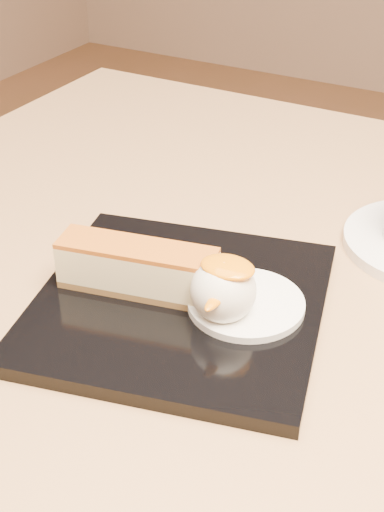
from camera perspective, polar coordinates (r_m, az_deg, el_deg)
The scene contains 7 objects.
table at distance 0.71m, azimuth 1.84°, elevation -11.69°, with size 0.80×0.80×0.72m.
dessert_plate at distance 0.56m, azimuth -0.99°, elevation -3.89°, with size 0.22×0.22×0.01m, color black.
cheesecake at distance 0.56m, azimuth -4.40°, elevation -0.96°, with size 0.13×0.06×0.04m.
cream_smear at distance 0.55m, azimuth 4.34°, elevation -3.82°, with size 0.09×0.09×0.01m, color white.
ice_cream_scoop at distance 0.52m, azimuth 2.52°, elevation -2.76°, with size 0.05×0.05×0.05m, color white.
mango_sauce at distance 0.51m, azimuth 2.87°, elevation -0.88°, with size 0.04×0.03×0.01m, color orange.
mint_sprig at distance 0.57m, azimuth 2.77°, elevation -1.35°, with size 0.04×0.02×0.00m.
Camera 1 is at (0.22, -0.45, 1.06)m, focal length 50.00 mm.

